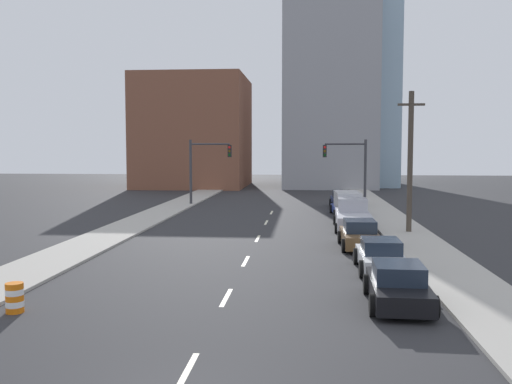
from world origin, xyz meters
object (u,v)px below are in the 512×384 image
pickup_truck_silver (353,217)px  sedan_navy (341,200)px  utility_pole_right_mid (410,161)px  sedan_white (381,256)px  sedan_black (398,286)px  box_truck_blue (347,204)px  traffic_barrel (15,298)px  sedan_brown (360,235)px  traffic_signal_right (353,163)px  traffic_signal_left (203,163)px

pickup_truck_silver → sedan_navy: (0.07, 12.98, -0.10)m
utility_pole_right_mid → sedan_white: utility_pole_right_mid is taller
sedan_white → sedan_navy: bearing=90.1°
sedan_black → box_truck_blue: bearing=91.7°
traffic_barrel → sedan_navy: 35.25m
sedan_brown → box_truck_blue: 13.87m
sedan_black → box_truck_blue: 24.74m
traffic_signal_right → sedan_black: (-1.09, -32.26, -3.18)m
sedan_brown → sedan_white: bearing=-87.1°
traffic_signal_right → sedan_navy: size_ratio=1.28×
sedan_brown → utility_pole_right_mid: bearing=56.3°
sedan_navy → sedan_black: bearing=-90.1°
traffic_signal_right → sedan_white: (-0.97, -26.98, -3.20)m
traffic_signal_right → sedan_white: 27.18m
utility_pole_right_mid → box_truck_blue: bearing=110.2°
sedan_white → sedan_brown: 5.60m
box_truck_blue → sedan_black: bearing=-91.9°
sedan_white → sedan_navy: size_ratio=0.94×
traffic_signal_left → traffic_signal_right: 13.52m
traffic_signal_left → sedan_navy: traffic_signal_left is taller
sedan_black → sedan_brown: sedan_brown is taller
sedan_brown → traffic_signal_left: bearing=118.8°
traffic_signal_right → sedan_brown: 21.66m
pickup_truck_silver → sedan_navy: bearing=91.2°
sedan_white → traffic_barrel: bearing=-149.7°
utility_pole_right_mid → sedan_black: utility_pole_right_mid is taller
sedan_brown → pickup_truck_silver: pickup_truck_silver is taller
utility_pole_right_mid → sedan_brown: 7.41m
traffic_signal_left → utility_pole_right_mid: size_ratio=0.69×
traffic_barrel → sedan_white: size_ratio=0.22×
utility_pole_right_mid → pickup_truck_silver: size_ratio=1.34×
traffic_signal_right → sedan_navy: bearing=-132.2°
sedan_navy → traffic_barrel: bearing=-110.4°
traffic_signal_right → sedan_white: bearing=-92.1°
pickup_truck_silver → sedan_white: bearing=-87.9°
utility_pole_right_mid → sedan_white: (-3.10, -10.97, -3.79)m
sedan_navy → pickup_truck_silver: bearing=-90.3°
sedan_black → sedan_white: size_ratio=1.01×
sedan_brown → pickup_truck_silver: size_ratio=0.69×
utility_pole_right_mid → box_truck_blue: (-3.12, 8.49, -3.52)m
utility_pole_right_mid → traffic_barrel: (-15.45, -18.17, -3.95)m
sedan_brown → sedan_navy: sedan_navy is taller
sedan_white → pickup_truck_silver: (-0.13, 12.86, 0.14)m
traffic_signal_left → sedan_brown: bearing=-60.3°
traffic_signal_left → box_truck_blue: size_ratio=0.96×
traffic_barrel → sedan_navy: size_ratio=0.20×
utility_pole_right_mid → sedan_navy: (-3.16, 14.87, -3.74)m
traffic_signal_left → sedan_navy: size_ratio=1.28×
pickup_truck_silver → utility_pole_right_mid: bearing=-28.8°
pickup_truck_silver → box_truck_blue: 6.60m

